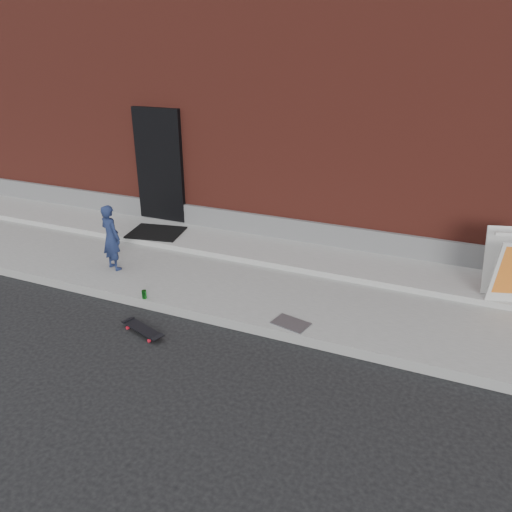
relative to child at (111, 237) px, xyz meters
The scene contains 10 objects.
ground 2.39m from the child, 19.18° to the right, with size 80.00×80.00×0.00m, color black.
sidewalk 2.37m from the child, 19.15° to the left, with size 20.00×3.00×0.15m, color gray.
apron 2.76m from the child, 37.39° to the left, with size 20.00×1.20×0.10m, color gray.
building 6.84m from the child, 70.94° to the left, with size 20.00×8.10×5.00m.
child is the anchor object (origin of this frame).
skateboard 2.10m from the child, 41.75° to the right, with size 0.73×0.39×0.08m.
pizza_sign 6.16m from the child, 11.48° to the left, with size 0.78×0.86×1.01m.
soda_can 1.39m from the child, 32.61° to the right, with size 0.07×0.07×0.13m, color #197E21.
doormat 1.55m from the child, 95.51° to the left, with size 1.00×0.81×0.03m, color black.
utility_plate 3.45m from the child, ahead, with size 0.49×0.31×0.01m, color #5B5B60.
Camera 1 is at (3.09, -5.35, 3.72)m, focal length 35.00 mm.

